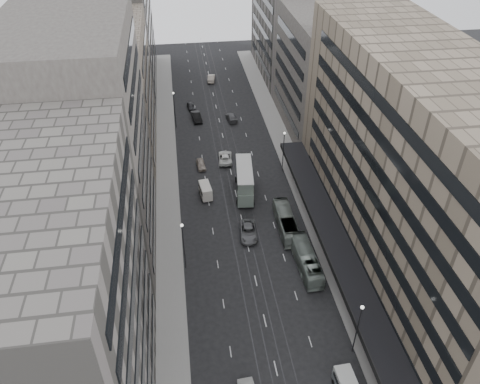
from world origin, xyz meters
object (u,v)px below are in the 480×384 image
double_decker (244,180)px  panel_van (206,191)px  bus_far (286,222)px  sedan_2 (248,232)px  bus_near (306,259)px

double_decker → panel_van: double_decker is taller
bus_far → sedan_2: bus_far is taller
sedan_2 → panel_van: bearing=122.9°
bus_near → panel_van: bus_near is taller
double_decker → sedan_2: (-1.04, -11.17, -2.06)m
panel_van → sedan_2: 12.55m
bus_near → panel_van: (-13.02, 19.08, -0.10)m
bus_far → panel_van: bus_far is taller
bus_near → panel_van: size_ratio=2.55×
double_decker → bus_far: bearing=-58.2°
bus_near → sedan_2: 10.77m
bus_far → panel_van: size_ratio=2.54×
bus_near → bus_far: bearing=-84.7°
bus_far → double_decker: (-5.10, 10.48, 1.41)m
double_decker → sedan_2: bearing=-89.5°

